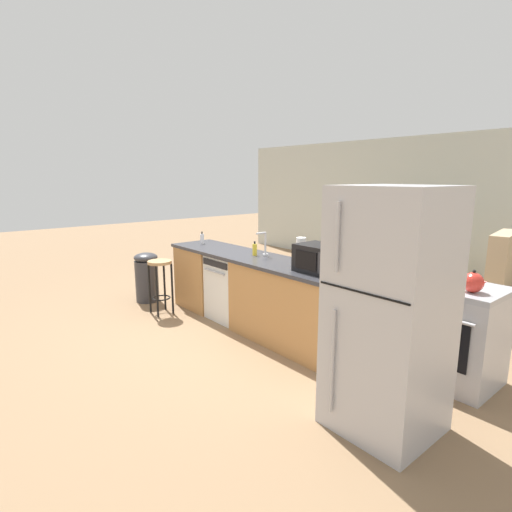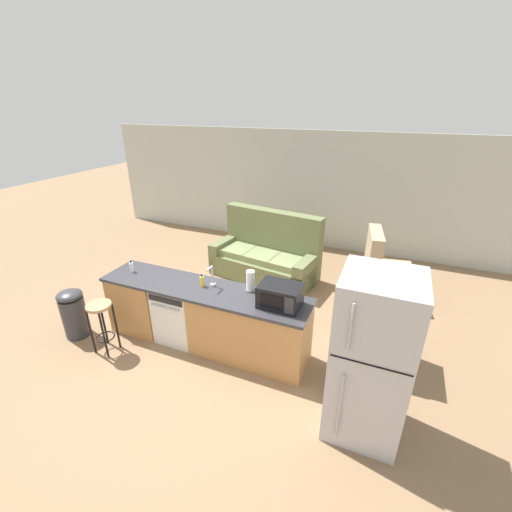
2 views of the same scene
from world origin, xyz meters
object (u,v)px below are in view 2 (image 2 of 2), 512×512
object	(u,v)px
armchair	(382,279)
refrigerator	(371,359)
stove_range	(375,332)
trash_bin	(74,313)
microwave	(280,295)
soap_bottle	(202,281)
paper_towel_roll	(250,281)
dish_soap_bottle	(132,267)
couch	(267,257)
kettle	(395,304)
dishwasher	(180,312)
bar_stool	(101,318)

from	to	relation	value
armchair	refrigerator	bearing A→B (deg)	-89.49
stove_range	trash_bin	size ratio (longest dim) A/B	1.22
microwave	trash_bin	size ratio (longest dim) A/B	0.68
trash_bin	soap_bottle	bearing A→B (deg)	18.53
paper_towel_roll	dish_soap_bottle	size ratio (longest dim) A/B	1.60
paper_towel_roll	couch	xyz separation A→B (m)	(-0.57, 2.10, -0.64)
dish_soap_bottle	trash_bin	bearing A→B (deg)	-138.34
armchair	paper_towel_roll	bearing A→B (deg)	-126.61
paper_towel_roll	armchair	bearing A→B (deg)	53.39
microwave	couch	size ratio (longest dim) A/B	0.24
kettle	trash_bin	world-z (taller)	kettle
stove_range	microwave	size ratio (longest dim) A/B	1.80
refrigerator	kettle	size ratio (longest dim) A/B	8.75
microwave	paper_towel_roll	size ratio (longest dim) A/B	1.77
soap_bottle	couch	distance (m)	2.32
microwave	kettle	distance (m)	1.35
kettle	couch	bearing A→B (deg)	141.23
soap_bottle	armchair	size ratio (longest dim) A/B	0.15
kettle	trash_bin	bearing A→B (deg)	-166.85
microwave	soap_bottle	xyz separation A→B (m)	(-1.11, 0.05, -0.07)
dish_soap_bottle	armchair	size ratio (longest dim) A/B	0.15
soap_bottle	kettle	distance (m)	2.43
dishwasher	microwave	distance (m)	1.61
soap_bottle	bar_stool	size ratio (longest dim) A/B	0.24
soap_bottle	armchair	distance (m)	3.21
refrigerator	bar_stool	distance (m)	3.41
microwave	paper_towel_roll	distance (m)	0.51
refrigerator	paper_towel_roll	distance (m)	1.76
paper_towel_roll	bar_stool	distance (m)	2.05
couch	armchair	bearing A→B (deg)	0.11
trash_bin	couch	bearing A→B (deg)	56.59
paper_towel_roll	armchair	distance (m)	2.71
stove_range	paper_towel_roll	bearing A→B (deg)	-167.36
dishwasher	dish_soap_bottle	distance (m)	0.96
couch	microwave	bearing A→B (deg)	-65.56
refrigerator	trash_bin	size ratio (longest dim) A/B	2.42
microwave	kettle	xyz separation A→B (m)	(1.29, 0.42, -0.05)
stove_range	armchair	world-z (taller)	armchair
soap_bottle	couch	world-z (taller)	couch
soap_bottle	kettle	size ratio (longest dim) A/B	0.86
kettle	soap_bottle	bearing A→B (deg)	-171.08
refrigerator	bar_stool	xyz separation A→B (m)	(-3.39, -0.11, -0.36)
soap_bottle	kettle	bearing A→B (deg)	8.92
stove_range	microwave	bearing A→B (deg)	-153.79
stove_range	kettle	world-z (taller)	kettle
stove_range	couch	distance (m)	2.78
stove_range	soap_bottle	size ratio (longest dim) A/B	5.11
stove_range	kettle	size ratio (longest dim) A/B	4.39
stove_range	trash_bin	world-z (taller)	stove_range
armchair	trash_bin	bearing A→B (deg)	-144.57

